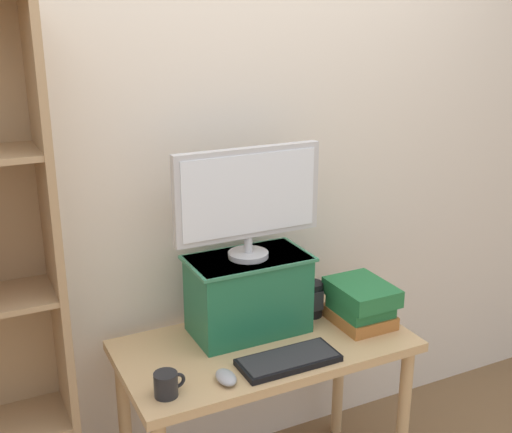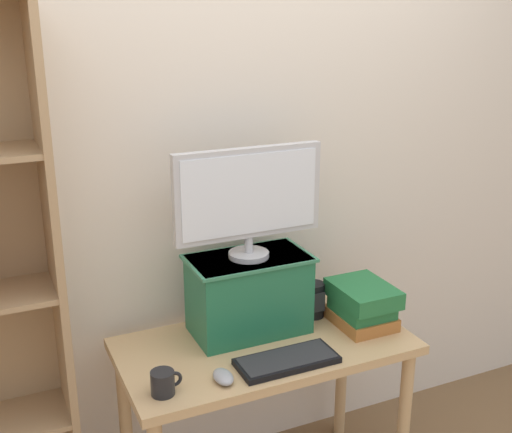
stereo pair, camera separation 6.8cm
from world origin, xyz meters
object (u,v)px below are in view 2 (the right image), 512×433
object	(u,v)px
desk	(265,365)
book_stack	(362,304)
coffee_mug	(163,383)
desk_speaker	(314,300)
computer_mouse	(223,377)
computer_monitor	(249,197)
riser_box	(249,293)
keyboard	(287,360)

from	to	relation	value
desk	book_stack	bearing A→B (deg)	-4.03
coffee_mug	desk_speaker	distance (m)	0.77
desk	computer_mouse	distance (m)	0.33
desk	computer_mouse	size ratio (longest dim) A/B	10.59
computer_mouse	coffee_mug	xyz separation A→B (m)	(-0.20, 0.01, 0.02)
computer_monitor	desk_speaker	bearing A→B (deg)	0.80
desk	desk_speaker	size ratio (longest dim) A/B	7.58
computer_monitor	book_stack	bearing A→B (deg)	-17.90
riser_box	desk_speaker	bearing A→B (deg)	0.50
computer_monitor	computer_mouse	bearing A→B (deg)	-127.56
desk	coffee_mug	distance (m)	0.50
riser_box	coffee_mug	size ratio (longest dim) A/B	4.37
desk	desk_speaker	xyz separation A→B (m)	(0.27, 0.11, 0.17)
computer_monitor	coffee_mug	size ratio (longest dim) A/B	5.40
keyboard	computer_mouse	size ratio (longest dim) A/B	3.49
computer_monitor	coffee_mug	xyz separation A→B (m)	(-0.43, -0.28, -0.50)
desk	book_stack	xyz separation A→B (m)	(0.41, -0.03, 0.19)
keyboard	computer_monitor	bearing A→B (deg)	94.55
desk	book_stack	size ratio (longest dim) A/B	4.13
computer_monitor	computer_mouse	xyz separation A→B (m)	(-0.23, -0.29, -0.53)
computer_monitor	desk_speaker	distance (m)	0.55
riser_box	desk_speaker	world-z (taller)	riser_box
book_stack	coffee_mug	size ratio (longest dim) A/B	2.51
riser_box	computer_mouse	distance (m)	0.40
computer_mouse	desk_speaker	distance (m)	0.60
desk	computer_monitor	world-z (taller)	computer_monitor
computer_monitor	riser_box	bearing A→B (deg)	90.00
book_stack	coffee_mug	distance (m)	0.87
coffee_mug	book_stack	bearing A→B (deg)	9.41
computer_mouse	book_stack	distance (m)	0.68
keyboard	desk_speaker	distance (m)	0.40
computer_monitor	keyboard	size ratio (longest dim) A/B	1.58
desk	computer_mouse	xyz separation A→B (m)	(-0.24, -0.18, 0.12)
book_stack	computer_mouse	bearing A→B (deg)	-166.63
riser_box	book_stack	size ratio (longest dim) A/B	1.75
book_stack	coffee_mug	bearing A→B (deg)	-170.59
keyboard	coffee_mug	bearing A→B (deg)	179.93
riser_box	computer_mouse	xyz separation A→B (m)	(-0.23, -0.30, -0.14)
riser_box	computer_mouse	size ratio (longest dim) A/B	4.48
riser_box	computer_mouse	world-z (taller)	riser_box
book_stack	riser_box	bearing A→B (deg)	161.91
riser_box	computer_monitor	world-z (taller)	computer_monitor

